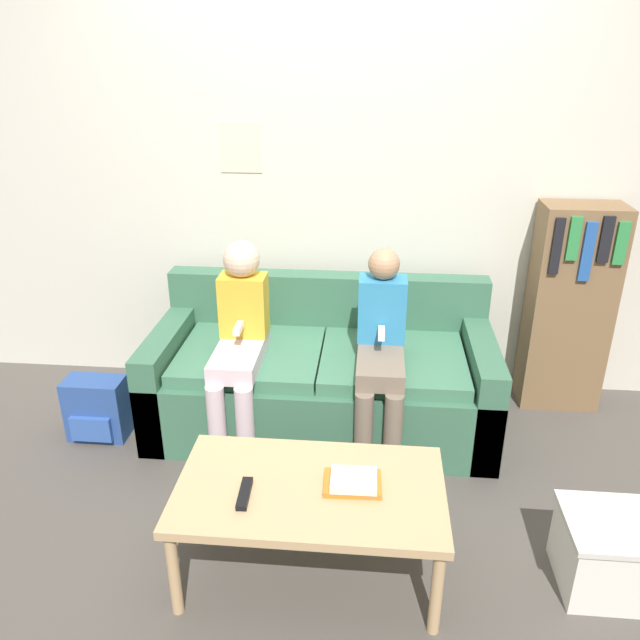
% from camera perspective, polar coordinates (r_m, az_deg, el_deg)
% --- Properties ---
extents(ground_plane, '(10.00, 10.00, 0.00)m').
position_cam_1_polar(ground_plane, '(3.16, -0.69, -14.28)').
color(ground_plane, '#4C4742').
extents(wall_back, '(8.00, 0.06, 2.60)m').
position_cam_1_polar(wall_back, '(3.59, 0.98, 13.44)').
color(wall_back, beige).
rests_on(wall_back, ground_plane).
extents(couch, '(1.82, 0.85, 0.76)m').
position_cam_1_polar(couch, '(3.46, 0.20, -5.32)').
color(couch, '#38664C').
rests_on(couch, ground_plane).
extents(coffee_table, '(1.03, 0.59, 0.41)m').
position_cam_1_polar(coffee_table, '(2.48, -0.91, -15.70)').
color(coffee_table, tan).
rests_on(coffee_table, ground_plane).
extents(person_left, '(0.24, 0.58, 1.06)m').
position_cam_1_polar(person_left, '(3.19, -7.34, -1.37)').
color(person_left, silver).
rests_on(person_left, ground_plane).
extents(person_right, '(0.24, 0.58, 1.04)m').
position_cam_1_polar(person_right, '(3.12, 5.58, -2.36)').
color(person_right, '#756656').
rests_on(person_right, ground_plane).
extents(tv_remote, '(0.05, 0.17, 0.02)m').
position_cam_1_polar(tv_remote, '(2.42, -6.91, -15.47)').
color(tv_remote, black).
rests_on(tv_remote, coffee_table).
extents(book_stack, '(0.22, 0.17, 0.05)m').
position_cam_1_polar(book_stack, '(2.44, 3.04, -14.56)').
color(book_stack, orange).
rests_on(book_stack, coffee_table).
extents(bookshelf, '(0.44, 0.28, 1.18)m').
position_cam_1_polar(bookshelf, '(3.77, 21.78, 1.03)').
color(bookshelf, brown).
rests_on(bookshelf, ground_plane).
extents(storage_box, '(0.37, 0.35, 0.31)m').
position_cam_1_polar(storage_box, '(2.80, 24.90, -18.77)').
color(storage_box, silver).
rests_on(storage_box, ground_plane).
extents(backpack, '(0.31, 0.20, 0.34)m').
position_cam_1_polar(backpack, '(3.57, -19.73, -7.67)').
color(backpack, '#284789').
rests_on(backpack, ground_plane).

